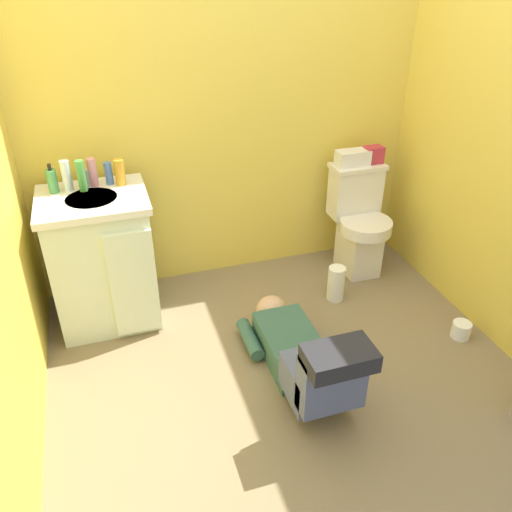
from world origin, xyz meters
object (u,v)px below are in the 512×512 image
object	(u,v)px
toilet	(359,221)
toiletry_bag	(373,155)
toilet_paper_roll	(461,330)
person_plumber	(303,356)
vanity_cabinet	(103,259)
bottle_clear	(66,176)
bottle_pink	(92,172)
bottle_amber	(120,172)
faucet	(88,178)
paper_towel_roll	(336,283)
bottle_blue	(109,173)
tissue_box	(353,158)
bottle_green	(81,176)
soap_dispenser	(52,181)

from	to	relation	value
toilet	toiletry_bag	bearing A→B (deg)	40.77
toilet_paper_roll	person_plumber	bearing A→B (deg)	-177.26
vanity_cabinet	person_plumber	size ratio (longest dim) A/B	0.77
toiletry_bag	toilet_paper_roll	bearing A→B (deg)	-82.05
bottle_clear	bottle_pink	distance (m)	0.14
vanity_cabinet	bottle_amber	world-z (taller)	bottle_amber
vanity_cabinet	faucet	size ratio (longest dim) A/B	8.20
person_plumber	paper_towel_roll	bearing A→B (deg)	52.12
bottle_clear	bottle_blue	size ratio (longest dim) A/B	1.38
toiletry_bag	bottle_amber	world-z (taller)	bottle_amber
tissue_box	person_plumber	bearing A→B (deg)	-125.62
person_plumber	toiletry_bag	xyz separation A→B (m)	(0.90, 1.04, 0.63)
toiletry_bag	bottle_amber	size ratio (longest dim) A/B	0.82
vanity_cabinet	bottle_blue	xyz separation A→B (m)	(0.11, 0.15, 0.47)
bottle_amber	bottle_green	bearing A→B (deg)	-174.28
vanity_cabinet	person_plumber	distance (m)	1.30
person_plumber	bottle_clear	world-z (taller)	bottle_clear
faucet	toilet_paper_roll	bearing A→B (deg)	-26.71
faucet	bottle_green	world-z (taller)	bottle_green
toilet	person_plumber	world-z (taller)	toilet
faucet	paper_towel_roll	size ratio (longest dim) A/B	0.42
person_plumber	paper_towel_roll	size ratio (longest dim) A/B	4.48
bottle_blue	bottle_pink	bearing A→B (deg)	-177.12
bottle_pink	paper_towel_roll	size ratio (longest dim) A/B	0.69
soap_dispenser	toilet_paper_roll	size ratio (longest dim) A/B	1.51
vanity_cabinet	paper_towel_roll	xyz separation A→B (m)	(1.41, -0.26, -0.30)
toilet	bottle_pink	size ratio (longest dim) A/B	4.58
faucet	toiletry_bag	distance (m)	1.82
soap_dispenser	paper_towel_roll	distance (m)	1.82
faucet	toiletry_bag	size ratio (longest dim) A/B	0.81
bottle_blue	paper_towel_roll	size ratio (longest dim) A/B	0.54
bottle_clear	bottle_blue	distance (m)	0.23
vanity_cabinet	paper_towel_roll	world-z (taller)	vanity_cabinet
toiletry_bag	paper_towel_roll	xyz separation A→B (m)	(-0.40, -0.41, -0.69)
faucet	bottle_clear	xyz separation A→B (m)	(-0.11, -0.02, 0.04)
tissue_box	toilet_paper_roll	xyz separation A→B (m)	(0.29, -0.99, -0.75)
bottle_clear	paper_towel_roll	world-z (taller)	bottle_clear
tissue_box	bottle_clear	distance (m)	1.78
bottle_green	bottle_pink	size ratio (longest dim) A/B	1.08
vanity_cabinet	toiletry_bag	bearing A→B (deg)	4.80
tissue_box	bottle_pink	distance (m)	1.64
faucet	bottle_green	bearing A→B (deg)	-125.41
tissue_box	paper_towel_roll	bearing A→B (deg)	-121.88
toilet	bottle_pink	xyz separation A→B (m)	(-1.69, 0.08, 0.53)
faucet	paper_towel_roll	bearing A→B (deg)	-15.92
faucet	bottle_pink	xyz separation A→B (m)	(0.03, 0.00, 0.03)
tissue_box	bottle_amber	size ratio (longest dim) A/B	1.45
tissue_box	paper_towel_roll	size ratio (longest dim) A/B	0.92
bottle_blue	toilet_paper_roll	xyz separation A→B (m)	(1.84, -0.99, -0.83)
vanity_cabinet	bottle_pink	bearing A→B (deg)	80.64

